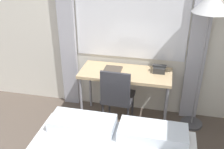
{
  "coord_description": "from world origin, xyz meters",
  "views": [
    {
      "loc": [
        0.76,
        -0.09,
        2.33
      ],
      "look_at": [
        0.17,
        2.61,
        0.92
      ],
      "focal_mm": 42.0,
      "sensor_mm": 36.0,
      "label": 1
    }
  ],
  "objects_px": {
    "telephone": "(159,69)",
    "book": "(113,69)",
    "desk_chair": "(117,95)",
    "desk": "(125,76)",
    "standing_lamp": "(210,12)"
  },
  "relations": [
    {
      "from": "desk_chair",
      "to": "book",
      "type": "xyz_separation_m",
      "value": [
        -0.11,
        0.24,
        0.25
      ]
    },
    {
      "from": "desk_chair",
      "to": "book",
      "type": "distance_m",
      "value": 0.37
    },
    {
      "from": "desk_chair",
      "to": "book",
      "type": "bearing_deg",
      "value": 116.76
    },
    {
      "from": "desk_chair",
      "to": "telephone",
      "type": "bearing_deg",
      "value": 34.76
    },
    {
      "from": "desk",
      "to": "book",
      "type": "bearing_deg",
      "value": 175.4
    },
    {
      "from": "desk",
      "to": "telephone",
      "type": "relative_size",
      "value": 6.77
    },
    {
      "from": "desk",
      "to": "telephone",
      "type": "xyz_separation_m",
      "value": [
        0.44,
        0.1,
        0.11
      ]
    },
    {
      "from": "telephone",
      "to": "book",
      "type": "height_order",
      "value": "telephone"
    },
    {
      "from": "desk",
      "to": "telephone",
      "type": "height_order",
      "value": "telephone"
    },
    {
      "from": "desk",
      "to": "standing_lamp",
      "type": "height_order",
      "value": "standing_lamp"
    },
    {
      "from": "desk",
      "to": "standing_lamp",
      "type": "relative_size",
      "value": 0.67
    },
    {
      "from": "telephone",
      "to": "desk",
      "type": "bearing_deg",
      "value": -167.63
    },
    {
      "from": "desk",
      "to": "desk_chair",
      "type": "bearing_deg",
      "value": -106.88
    },
    {
      "from": "desk_chair",
      "to": "standing_lamp",
      "type": "bearing_deg",
      "value": 18.55
    },
    {
      "from": "book",
      "to": "telephone",
      "type": "bearing_deg",
      "value": 7.58
    }
  ]
}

